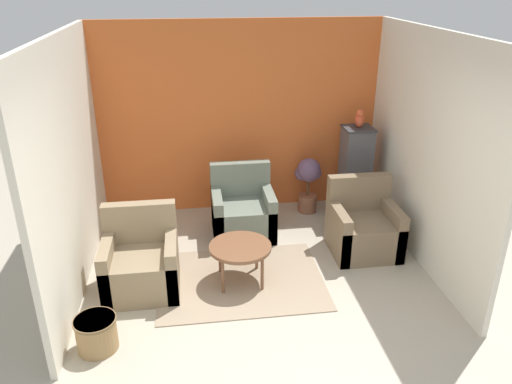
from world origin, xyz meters
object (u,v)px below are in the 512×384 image
at_px(armchair_right, 363,229).
at_px(parrot, 359,119).
at_px(potted_plant, 308,179).
at_px(armchair_left, 141,264).
at_px(birdcage, 355,174).
at_px(armchair_middle, 243,213).
at_px(wicker_basket, 96,333).
at_px(coffee_table, 240,249).

distance_m(armchair_right, parrot, 1.51).
bearing_deg(potted_plant, armchair_left, -143.57).
relative_size(armchair_right, birdcage, 0.70).
xyz_separation_m(armchair_left, potted_plant, (2.23, 1.65, 0.20)).
bearing_deg(parrot, armchair_right, -101.04).
relative_size(armchair_right, potted_plant, 1.12).
height_order(armchair_middle, wicker_basket, armchair_middle).
xyz_separation_m(armchair_right, potted_plant, (-0.42, 1.19, 0.20)).
bearing_deg(birdcage, parrot, 90.00).
bearing_deg(potted_plant, birdcage, -16.23).
xyz_separation_m(coffee_table, potted_plant, (1.15, 1.66, 0.09)).
bearing_deg(armchair_right, coffee_table, -163.54).
bearing_deg(parrot, armchair_left, -152.70).
xyz_separation_m(parrot, wicker_basket, (-3.20, -2.39, -1.23)).
height_order(coffee_table, potted_plant, potted_plant).
relative_size(coffee_table, birdcage, 0.53).
bearing_deg(coffee_table, armchair_right, 16.46).
bearing_deg(armchair_left, birdcage, 27.26).
height_order(armchair_middle, parrot, parrot).
distance_m(armchair_right, birdcage, 1.08).
bearing_deg(armchair_middle, parrot, 12.58).
relative_size(birdcage, potted_plant, 1.60).
relative_size(armchair_right, armchair_middle, 1.00).
xyz_separation_m(coffee_table, armchair_middle, (0.16, 1.12, -0.11)).
distance_m(armchair_left, birdcage, 3.22).
relative_size(potted_plant, wicker_basket, 2.09).
height_order(coffee_table, armchair_left, armchair_left).
bearing_deg(coffee_table, potted_plant, 55.12).
bearing_deg(wicker_basket, armchair_right, 24.71).
relative_size(coffee_table, armchair_left, 0.76).
bearing_deg(potted_plant, armchair_middle, -151.72).
height_order(armchair_middle, potted_plant, armchair_middle).
bearing_deg(armchair_right, armchair_left, -170.26).
bearing_deg(armchair_middle, wicker_basket, -127.85).
bearing_deg(armchair_left, wicker_basket, -110.69).
bearing_deg(armchair_left, armchair_right, 9.74).
xyz_separation_m(birdcage, wicker_basket, (-3.20, -2.39, -0.43)).
distance_m(coffee_table, armchair_left, 1.08).
bearing_deg(armchair_middle, coffee_table, -97.90).
height_order(armchair_right, parrot, parrot).
bearing_deg(potted_plant, armchair_right, -70.67).
relative_size(armchair_right, wicker_basket, 2.35).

